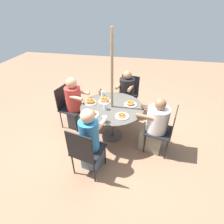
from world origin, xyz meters
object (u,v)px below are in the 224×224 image
pancake_plate_b (130,104)px  diner_east (155,128)px  pancake_plate_e (122,116)px  drinking_glass_b (105,107)px  patio_chair_north (85,150)px  diner_west (75,106)px  pancake_plate_d (92,114)px  patio_chair_south (128,93)px  syrup_bottle (101,92)px  pancake_plate_c (90,102)px  patio_table (112,111)px  drinking_glass_a (102,94)px  pancake_plate_a (105,100)px  coffee_cup (105,119)px  patio_chair_west (68,104)px  diner_north (91,142)px  patio_chair_east (165,129)px  diner_south (126,97)px

pancake_plate_b → diner_east: bearing=146.6°
pancake_plate_e → drinking_glass_b: drinking_glass_b is taller
patio_chair_north → diner_west: 1.37m
pancake_plate_d → pancake_plate_e: bearing=-174.4°
patio_chair_south → syrup_bottle: bearing=59.1°
diner_west → pancake_plate_c: (-0.40, 0.14, 0.22)m
patio_table → pancake_plate_d: (0.30, 0.36, 0.14)m
drinking_glass_a → diner_west: bearing=15.2°
patio_chair_north → patio_chair_south: 2.12m
pancake_plate_a → pancake_plate_d: 0.53m
coffee_cup → drinking_glass_b: (0.08, -0.40, 0.01)m
patio_chair_west → pancake_plate_c: (-0.58, 0.17, 0.23)m
diner_east → drinking_glass_a: size_ratio=8.13×
patio_table → drinking_glass_b: drinking_glass_b is taller
patio_table → pancake_plate_d: bearing=50.1°
patio_chair_north → pancake_plate_b: patio_chair_north is taller
drinking_glass_a → drinking_glass_b: bearing=110.1°
pancake_plate_e → drinking_glass_a: 0.83m
patio_chair_north → pancake_plate_b: size_ratio=3.87×
diner_north → pancake_plate_b: bearing=74.0°
pancake_plate_b → drinking_glass_b: (0.45, 0.26, 0.04)m
patio_chair_west → drinking_glass_a: bearing=111.1°
patio_chair_east → pancake_plate_b: bearing=74.5°
patio_chair_north → pancake_plate_c: patio_chair_north is taller
patio_chair_north → patio_chair_east: same height
patio_chair_south → diner_west: bearing=50.2°
pancake_plate_d → coffee_cup: bearing=148.7°
patio_chair_west → pancake_plate_c: bearing=85.5°
patio_chair_south → patio_chair_west: size_ratio=1.00×
syrup_bottle → diner_south: bearing=-140.7°
diner_west → coffee_cup: bearing=61.8°
diner_north → pancake_plate_a: diner_north is taller
diner_east → syrup_bottle: 1.38m
patio_chair_east → syrup_bottle: bearing=76.8°
patio_chair_north → drinking_glass_b: (-0.12, -0.91, 0.27)m
patio_table → patio_chair_south: (-0.21, -1.04, -0.09)m
patio_chair_east → diner_east: (0.18, -0.04, -0.04)m
pancake_plate_e → patio_table: bearing=-51.5°
patio_table → patio_chair_east: bearing=166.9°
pancake_plate_d → coffee_cup: size_ratio=2.20×
patio_table → pancake_plate_b: (-0.35, -0.13, 0.14)m
drinking_glass_a → diner_east: bearing=154.3°
patio_table → diner_south: (-0.18, -0.86, -0.10)m
patio_chair_east → pancake_plate_a: size_ratio=3.87×
coffee_cup → drinking_glass_b: 0.41m
pancake_plate_e → syrup_bottle: 0.94m
diner_north → pancake_plate_b: diner_north is taller
pancake_plate_d → pancake_plate_e: 0.54m
diner_north → drinking_glass_a: diner_north is taller
pancake_plate_a → pancake_plate_b: pancake_plate_a is taller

